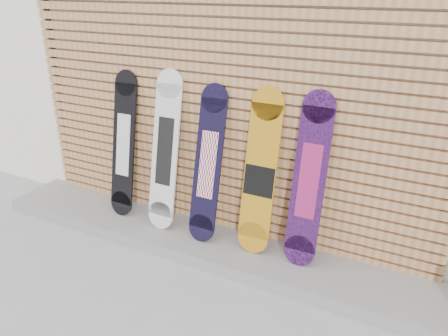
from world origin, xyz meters
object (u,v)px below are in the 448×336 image
at_px(snowboard_2, 208,165).
at_px(snowboard_4, 309,181).
at_px(snowboard_0, 124,145).
at_px(snowboard_1, 165,151).
at_px(snowboard_3, 260,174).

bearing_deg(snowboard_2, snowboard_4, 1.87).
distance_m(snowboard_0, snowboard_1, 0.52).
bearing_deg(snowboard_4, snowboard_2, -178.13).
distance_m(snowboard_1, snowboard_2, 0.48).
relative_size(snowboard_1, snowboard_4, 1.03).
bearing_deg(snowboard_2, snowboard_1, 179.00).
xyz_separation_m(snowboard_1, snowboard_4, (1.43, 0.02, -0.02)).
bearing_deg(snowboard_0, snowboard_3, -0.05).
relative_size(snowboard_0, snowboard_4, 0.99).
bearing_deg(snowboard_1, snowboard_3, 0.97).
xyz_separation_m(snowboard_0, snowboard_4, (1.95, 0.00, 0.01)).
bearing_deg(snowboard_4, snowboard_3, -179.22).
relative_size(snowboard_3, snowboard_4, 0.99).
xyz_separation_m(snowboard_1, snowboard_3, (0.99, 0.02, -0.04)).
bearing_deg(snowboard_0, snowboard_1, -1.98).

